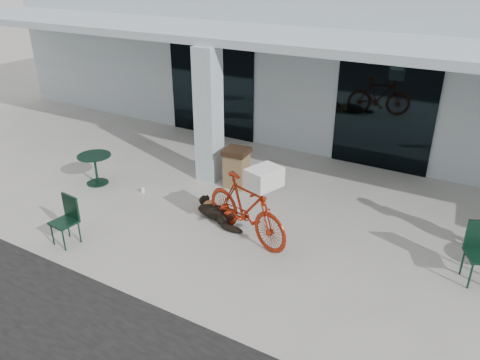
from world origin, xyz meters
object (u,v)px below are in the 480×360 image
Objects in this scene: trash_receptacle at (237,168)px; bicycle at (246,209)px; dog at (218,212)px; cafe_chair_near at (64,222)px; cafe_table_near at (96,169)px.

bicycle is at bearing -54.92° from trash_receptacle.
dog is 1.15× the size of cafe_chair_near.
cafe_table_near is at bearing -159.15° from dog.
trash_receptacle reaches higher than dog.
dog is 3.38m from cafe_table_near.
trash_receptacle reaches higher than cafe_table_near.
bicycle is at bearing 0.99° from dog.
dog is at bearing -0.12° from cafe_table_near.
dog is (-0.83, 0.30, -0.44)m from bicycle.
dog is 1.64m from trash_receptacle.
trash_receptacle is (2.91, 1.54, 0.10)m from cafe_table_near.
trash_receptacle is at bearing 127.93° from dog.
cafe_chair_near reaches higher than dog.
dog is at bearing 53.04° from cafe_chair_near.
cafe_table_near reaches higher than dog.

